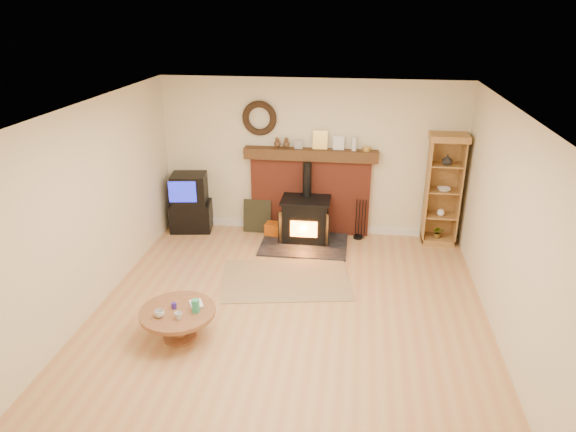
# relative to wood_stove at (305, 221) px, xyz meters

# --- Properties ---
(ground) EXTENTS (5.50, 5.50, 0.00)m
(ground) POSITION_rel_wood_stove_xyz_m (0.03, -2.27, -0.36)
(ground) COLOR tan
(ground) RESTS_ON ground
(room_shell) EXTENTS (5.02, 5.52, 2.61)m
(room_shell) POSITION_rel_wood_stove_xyz_m (0.01, -2.18, 1.36)
(room_shell) COLOR beige
(room_shell) RESTS_ON ground
(chimney_breast) EXTENTS (2.20, 0.22, 1.78)m
(chimney_breast) POSITION_rel_wood_stove_xyz_m (0.03, 0.39, 0.44)
(chimney_breast) COLOR maroon
(chimney_breast) RESTS_ON ground
(wood_stove) EXTENTS (1.40, 1.00, 1.30)m
(wood_stove) POSITION_rel_wood_stove_xyz_m (0.00, 0.00, 0.00)
(wood_stove) COLOR black
(wood_stove) RESTS_ON ground
(area_rug) EXTENTS (2.00, 1.55, 0.01)m
(area_rug) POSITION_rel_wood_stove_xyz_m (-0.13, -1.34, -0.35)
(area_rug) COLOR brown
(area_rug) RESTS_ON ground
(tv_unit) EXTENTS (0.75, 0.58, 1.01)m
(tv_unit) POSITION_rel_wood_stove_xyz_m (-2.02, 0.19, 0.13)
(tv_unit) COLOR black
(tv_unit) RESTS_ON ground
(curio_cabinet) EXTENTS (0.59, 0.42, 1.83)m
(curio_cabinet) POSITION_rel_wood_stove_xyz_m (2.18, 0.28, 0.56)
(curio_cabinet) COLOR #966031
(curio_cabinet) RESTS_ON ground
(firelog_box) EXTENTS (0.39, 0.28, 0.23)m
(firelog_box) POSITION_rel_wood_stove_xyz_m (-0.51, 0.13, -0.25)
(firelog_box) COLOR orange
(firelog_box) RESTS_ON ground
(leaning_painting) EXTENTS (0.48, 0.13, 0.57)m
(leaning_painting) POSITION_rel_wood_stove_xyz_m (-0.86, 0.28, -0.07)
(leaning_painting) COLOR black
(leaning_painting) RESTS_ON ground
(fire_tools) EXTENTS (0.19, 0.16, 0.70)m
(fire_tools) POSITION_rel_wood_stove_xyz_m (0.89, 0.23, -0.20)
(fire_tools) COLOR black
(fire_tools) RESTS_ON ground
(coffee_table) EXTENTS (0.88, 0.88, 0.54)m
(coffee_table) POSITION_rel_wood_stove_xyz_m (-1.18, -2.89, -0.05)
(coffee_table) COLOR brown
(coffee_table) RESTS_ON ground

